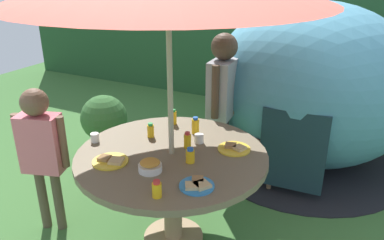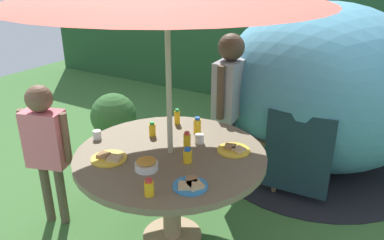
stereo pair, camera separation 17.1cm
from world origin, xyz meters
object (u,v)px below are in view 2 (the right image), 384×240
at_px(child_in_pink_shirt, 45,139).
at_px(plate_far_left, 190,185).
at_px(juice_bottle_mid_right, 149,188).
at_px(cup_near, 199,139).
at_px(wooden_chair, 278,122).
at_px(juice_bottle_center_front, 177,117).
at_px(snack_bowl, 146,164).
at_px(plate_front_edge, 109,158).
at_px(potted_plant, 114,120).
at_px(juice_bottle_far_right, 187,140).
at_px(juice_bottle_near_left, 152,129).
at_px(cup_far, 97,135).
at_px(plate_near_right, 234,150).
at_px(garden_table, 171,167).
at_px(dome_tent, 321,90).
at_px(juice_bottle_mid_left, 197,126).
at_px(juice_bottle_center_back, 188,156).
at_px(child_in_grey_shirt, 230,90).

distance_m(child_in_pink_shirt, plate_far_left, 1.24).
relative_size(juice_bottle_mid_right, cup_near, 1.56).
height_order(wooden_chair, juice_bottle_center_front, wooden_chair).
distance_m(snack_bowl, plate_front_edge, 0.29).
height_order(potted_plant, juice_bottle_far_right, juice_bottle_far_right).
height_order(juice_bottle_near_left, cup_far, juice_bottle_near_left).
bearing_deg(child_in_pink_shirt, juice_bottle_far_right, 5.38).
distance_m(plate_near_right, cup_far, 1.00).
relative_size(garden_table, dome_tent, 0.62).
xyz_separation_m(dome_tent, juice_bottle_mid_left, (-0.60, -1.32, -0.01)).
height_order(wooden_chair, juice_bottle_mid_left, wooden_chair).
distance_m(garden_table, cup_far, 0.61).
bearing_deg(plate_near_right, juice_bottle_near_left, -172.55).
bearing_deg(wooden_chair, juice_bottle_mid_left, -94.84).
relative_size(wooden_chair, juice_bottle_center_front, 7.62).
height_order(snack_bowl, juice_bottle_center_front, juice_bottle_center_front).
bearing_deg(juice_bottle_mid_left, child_in_pink_shirt, -143.56).
height_order(juice_bottle_center_back, cup_near, juice_bottle_center_back).
relative_size(garden_table, juice_bottle_near_left, 11.97).
relative_size(dome_tent, juice_bottle_near_left, 19.22).
height_order(plate_near_right, juice_bottle_center_back, juice_bottle_center_back).
relative_size(child_in_pink_shirt, juice_bottle_near_left, 10.37).
relative_size(plate_near_right, juice_bottle_center_back, 2.19).
bearing_deg(child_in_grey_shirt, plate_front_edge, -13.19).
bearing_deg(juice_bottle_far_right, juice_bottle_center_front, 131.85).
distance_m(potted_plant, plate_front_edge, 1.57).
height_order(juice_bottle_center_back, juice_bottle_mid_right, same).
bearing_deg(child_in_grey_shirt, juice_bottle_mid_left, 1.42).
distance_m(plate_front_edge, juice_bottle_mid_left, 0.72).
xyz_separation_m(wooden_chair, child_in_grey_shirt, (-0.37, -0.31, 0.35)).
xyz_separation_m(child_in_pink_shirt, juice_bottle_mid_left, (0.90, 0.66, 0.06)).
bearing_deg(juice_bottle_mid_left, juice_bottle_near_left, -141.90).
relative_size(plate_front_edge, juice_bottle_center_front, 1.88).
relative_size(plate_far_left, juice_bottle_mid_right, 2.00).
bearing_deg(dome_tent, child_in_grey_shirt, -137.25).
xyz_separation_m(child_in_grey_shirt, child_in_pink_shirt, (-0.85, -1.32, -0.15)).
relative_size(garden_table, plate_front_edge, 5.59).
height_order(child_in_pink_shirt, cup_far, child_in_pink_shirt).
bearing_deg(juice_bottle_far_right, wooden_chair, 78.00).
distance_m(child_in_pink_shirt, juice_bottle_mid_right, 1.10).
relative_size(wooden_chair, child_in_pink_shirt, 0.84).
xyz_separation_m(juice_bottle_center_front, juice_bottle_mid_right, (0.42, -0.94, -0.01)).
bearing_deg(juice_bottle_near_left, juice_bottle_far_right, -6.51).
distance_m(juice_bottle_near_left, juice_bottle_center_front, 0.29).
xyz_separation_m(potted_plant, plate_front_edge, (1.01, -1.15, 0.35)).
relative_size(snack_bowl, juice_bottle_mid_right, 1.43).
height_order(dome_tent, potted_plant, dome_tent).
height_order(juice_bottle_mid_left, cup_near, juice_bottle_mid_left).
relative_size(wooden_chair, potted_plant, 1.44).
relative_size(potted_plant, juice_bottle_mid_left, 5.08).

